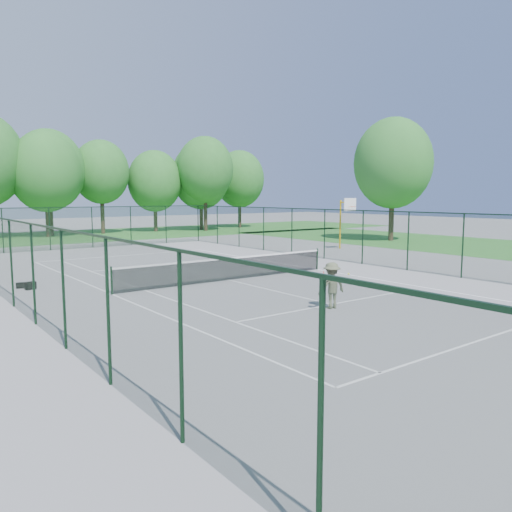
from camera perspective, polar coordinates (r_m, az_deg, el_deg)
The scene contains 12 objects.
ground at distance 22.69m, azimuth -3.05°, elevation -2.78°, with size 140.00×140.00×0.00m, color gray.
grass_far at distance 50.27m, azimuth -22.61°, elevation 2.02°, with size 80.00×16.00×0.01m, color #398531.
grass_side at distance 43.08m, azimuth 21.11°, elevation 1.36°, with size 14.00×40.00×0.01m, color #398531.
court_lines at distance 22.69m, azimuth -3.05°, elevation -2.77°, with size 11.05×23.85×0.01m.
tennis_net at distance 22.60m, azimuth -3.06°, elevation -1.34°, with size 11.08×0.08×1.10m.
fence_enclosure at distance 22.48m, azimuth -3.08°, elevation 1.14°, with size 18.05×36.05×3.02m.
tree_line_far at distance 50.17m, azimuth -22.93°, elevation 8.84°, with size 39.40×6.40×9.70m.
basketball_goal at distance 36.22m, azimuth 10.20°, elevation 4.82°, with size 1.20×1.43×3.65m.
tree_side at distance 44.18m, azimuth 15.40°, elevation 10.17°, with size 6.54×6.54×10.35m.
sports_bag_a at distance 22.38m, azimuth -24.37°, elevation -3.11°, with size 0.40×0.24×0.32m, color black.
sports_bag_b at distance 22.87m, azimuth -25.37°, elevation -3.06°, with size 0.31×0.19×0.24m, color black.
tennis_player at distance 17.11m, azimuth 8.64°, elevation -3.34°, with size 2.16×0.95×1.58m.
Camera 1 is at (-12.52, -18.54, 3.80)m, focal length 35.00 mm.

